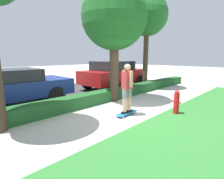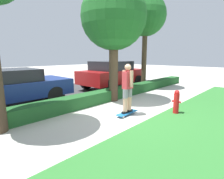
# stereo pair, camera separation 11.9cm
# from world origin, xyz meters

# --- Properties ---
(ground_plane) EXTENTS (60.00, 60.00, 0.00)m
(ground_plane) POSITION_xyz_m (0.00, 0.00, 0.00)
(ground_plane) COLOR #BCB7AD
(street_asphalt) EXTENTS (15.52, 5.00, 0.01)m
(street_asphalt) POSITION_xyz_m (0.00, 4.20, 0.00)
(street_asphalt) COLOR #38383A
(street_asphalt) RESTS_ON ground_plane
(hedge_row) EXTENTS (15.52, 0.60, 0.46)m
(hedge_row) POSITION_xyz_m (0.00, 1.60, 0.23)
(hedge_row) COLOR #1E5123
(hedge_row) RESTS_ON ground_plane
(skateboard) EXTENTS (0.89, 0.24, 0.09)m
(skateboard) POSITION_xyz_m (-0.36, -0.28, 0.07)
(skateboard) COLOR #1E6BAD
(skateboard) RESTS_ON ground_plane
(skater_person) EXTENTS (0.48, 0.40, 1.58)m
(skater_person) POSITION_xyz_m (-0.36, -0.28, 0.93)
(skater_person) COLOR black
(skater_person) RESTS_ON skateboard
(tree_mid) EXTENTS (2.65, 2.65, 4.78)m
(tree_mid) POSITION_xyz_m (0.76, 1.34, 3.42)
(tree_mid) COLOR #423323
(tree_mid) RESTS_ON ground_plane
(tree_far) EXTENTS (2.32, 2.32, 5.35)m
(tree_far) POSITION_xyz_m (4.26, 2.09, 4.13)
(tree_far) COLOR #423323
(tree_far) RESTS_ON ground_plane
(parked_car_front) EXTENTS (4.45, 2.08, 1.43)m
(parked_car_front) POSITION_xyz_m (-2.68, 3.55, 0.78)
(parked_car_front) COLOR navy
(parked_car_front) RESTS_ON ground_plane
(parked_car_middle) EXTENTS (4.19, 2.11, 1.62)m
(parked_car_middle) POSITION_xyz_m (2.94, 3.43, 0.86)
(parked_car_middle) COLOR maroon
(parked_car_middle) RESTS_ON ground_plane
(fire_hydrant) EXTENTS (0.18, 0.29, 0.80)m
(fire_hydrant) POSITION_xyz_m (0.91, -1.37, 0.40)
(fire_hydrant) COLOR red
(fire_hydrant) RESTS_ON ground_plane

